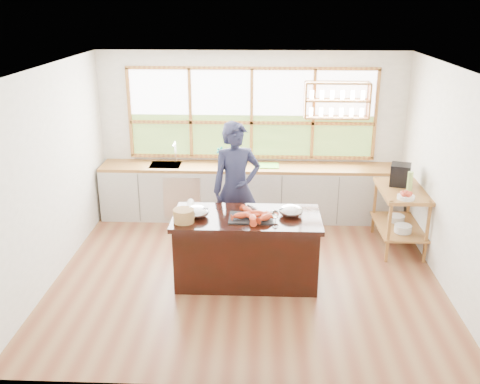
# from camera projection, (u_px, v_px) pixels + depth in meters

# --- Properties ---
(ground_plane) EXTENTS (5.00, 5.00, 0.00)m
(ground_plane) POSITION_uv_depth(u_px,v_px,m) (247.00, 272.00, 7.17)
(ground_plane) COLOR brown
(room_shell) EXTENTS (5.02, 4.52, 2.71)m
(room_shell) POSITION_uv_depth(u_px,v_px,m) (251.00, 136.00, 7.06)
(room_shell) COLOR white
(room_shell) RESTS_ON ground_plane
(back_counter) EXTENTS (4.90, 0.63, 0.90)m
(back_counter) POSITION_uv_depth(u_px,v_px,m) (250.00, 191.00, 8.84)
(back_counter) COLOR beige
(back_counter) RESTS_ON ground_plane
(right_shelf_unit) EXTENTS (0.62, 1.10, 0.90)m
(right_shelf_unit) POSITION_uv_depth(u_px,v_px,m) (400.00, 209.00, 7.72)
(right_shelf_unit) COLOR #94592B
(right_shelf_unit) RESTS_ON ground_plane
(island) EXTENTS (1.85, 0.90, 0.90)m
(island) POSITION_uv_depth(u_px,v_px,m) (247.00, 248.00, 6.83)
(island) COLOR black
(island) RESTS_ON ground_plane
(cook) EXTENTS (0.79, 0.63, 1.90)m
(cook) POSITION_uv_depth(u_px,v_px,m) (236.00, 189.00, 7.50)
(cook) COLOR #1E213C
(cook) RESTS_ON ground_plane
(potted_plant) EXTENTS (0.19, 0.16, 0.30)m
(potted_plant) POSITION_uv_depth(u_px,v_px,m) (221.00, 156.00, 8.71)
(potted_plant) COLOR slate
(potted_plant) RESTS_ON back_counter
(cutting_board) EXTENTS (0.40, 0.30, 0.01)m
(cutting_board) POSITION_uv_depth(u_px,v_px,m) (266.00, 166.00, 8.68)
(cutting_board) COLOR #61B833
(cutting_board) RESTS_ON back_counter
(espresso_machine) EXTENTS (0.35, 0.36, 0.31)m
(espresso_machine) POSITION_uv_depth(u_px,v_px,m) (400.00, 175.00, 7.75)
(espresso_machine) COLOR black
(espresso_machine) RESTS_ON right_shelf_unit
(wine_bottle) EXTENTS (0.08, 0.08, 0.31)m
(wine_bottle) POSITION_uv_depth(u_px,v_px,m) (410.00, 183.00, 7.43)
(wine_bottle) COLOR #91B555
(wine_bottle) RESTS_ON right_shelf_unit
(fruit_bowl) EXTENTS (0.23, 0.23, 0.11)m
(fruit_bowl) POSITION_uv_depth(u_px,v_px,m) (406.00, 196.00, 7.24)
(fruit_bowl) COLOR silver
(fruit_bowl) RESTS_ON right_shelf_unit
(slate_board) EXTENTS (0.55, 0.40, 0.02)m
(slate_board) POSITION_uv_depth(u_px,v_px,m) (251.00, 218.00, 6.60)
(slate_board) COLOR black
(slate_board) RESTS_ON island
(lobster_pile) EXTENTS (0.52, 0.48, 0.08)m
(lobster_pile) POSITION_uv_depth(u_px,v_px,m) (253.00, 215.00, 6.56)
(lobster_pile) COLOR #C55516
(lobster_pile) RESTS_ON slate_board
(mixing_bowl_left) EXTENTS (0.31, 0.31, 0.15)m
(mixing_bowl_left) POSITION_uv_depth(u_px,v_px,m) (197.00, 212.00, 6.64)
(mixing_bowl_left) COLOR #B9BCC0
(mixing_bowl_left) RESTS_ON island
(mixing_bowl_right) EXTENTS (0.30, 0.30, 0.14)m
(mixing_bowl_right) POSITION_uv_depth(u_px,v_px,m) (291.00, 211.00, 6.68)
(mixing_bowl_right) COLOR #B9BCC0
(mixing_bowl_right) RESTS_ON island
(wine_glass) EXTENTS (0.08, 0.08, 0.22)m
(wine_glass) POSITION_uv_depth(u_px,v_px,m) (275.00, 215.00, 6.30)
(wine_glass) COLOR white
(wine_glass) RESTS_ON island
(wicker_basket) EXTENTS (0.26, 0.26, 0.16)m
(wicker_basket) POSITION_uv_depth(u_px,v_px,m) (184.00, 216.00, 6.48)
(wicker_basket) COLOR #A28146
(wicker_basket) RESTS_ON island
(parchment_roll) EXTENTS (0.10, 0.30, 0.08)m
(parchment_roll) POSITION_uv_depth(u_px,v_px,m) (190.00, 206.00, 6.91)
(parchment_roll) COLOR silver
(parchment_roll) RESTS_ON island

